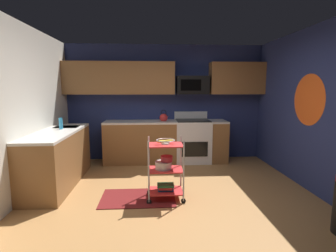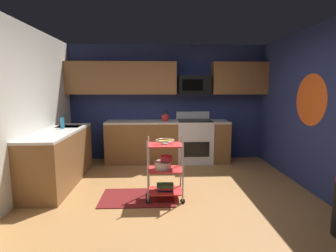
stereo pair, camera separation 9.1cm
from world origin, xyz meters
TOP-DOWN VIEW (x-y plane):
  - floor at (0.00, 0.00)m, footprint 4.40×4.80m
  - wall_back at (0.00, 2.43)m, footprint 4.52×0.06m
  - wall_left at (-2.23, 0.00)m, footprint 0.06×4.80m
  - wall_right at (2.23, 0.00)m, footprint 0.06×4.80m
  - wall_flower_decal at (2.20, 0.46)m, footprint 0.00×0.83m
  - counter_run at (-0.81, 1.57)m, footprint 3.55×2.53m
  - oven_range at (0.59, 2.10)m, footprint 0.76×0.65m
  - upper_cabinets at (-0.13, 2.23)m, footprint 4.40×0.33m
  - microwave at (0.59, 2.21)m, footprint 0.70×0.39m
  - rolling_cart at (-0.11, 0.12)m, footprint 0.56×0.38m
  - fruit_bowl at (-0.11, 0.12)m, footprint 0.27×0.27m
  - mixing_bowl_large at (-0.14, 0.12)m, footprint 0.25×0.25m
  - mixing_bowl_small at (-0.10, 0.11)m, footprint 0.18×0.18m
  - book_stack at (-0.11, 0.12)m, footprint 0.25×0.20m
  - kettle at (-0.05, 2.10)m, footprint 0.21×0.18m
  - dish_soap_bottle at (-1.90, 1.05)m, footprint 0.06×0.06m
  - floor_rug at (-0.52, 0.16)m, footprint 1.10×0.70m

SIDE VIEW (x-z plane):
  - floor at x=0.00m, z-range -0.04..0.00m
  - floor_rug at x=-0.52m, z-range 0.00..0.01m
  - book_stack at x=-0.11m, z-range 0.13..0.23m
  - rolling_cart at x=-0.11m, z-range -0.01..0.91m
  - counter_run at x=-0.81m, z-range 0.00..0.92m
  - oven_range at x=0.59m, z-range -0.07..1.03m
  - mixing_bowl_large at x=-0.14m, z-range 0.46..0.58m
  - mixing_bowl_small at x=-0.10m, z-range 0.58..0.66m
  - fruit_bowl at x=-0.11m, z-range 0.84..0.91m
  - kettle at x=-0.05m, z-range 0.86..1.13m
  - dish_soap_bottle at x=-1.90m, z-range 0.92..1.12m
  - wall_back at x=0.00m, z-range 0.00..2.60m
  - wall_left at x=-2.23m, z-range 0.00..2.60m
  - wall_right at x=2.23m, z-range 0.00..2.60m
  - wall_flower_decal at x=2.20m, z-range 1.04..1.86m
  - microwave at x=0.59m, z-range 1.50..1.90m
  - upper_cabinets at x=-0.13m, z-range 1.50..2.20m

